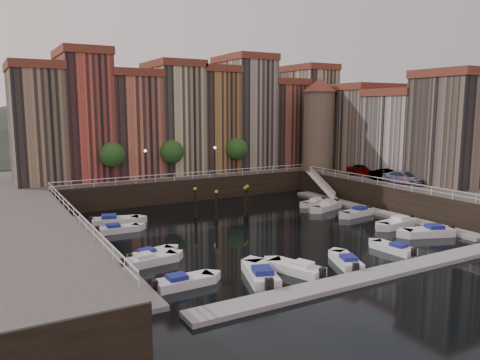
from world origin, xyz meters
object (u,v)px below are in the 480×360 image
mooring_pilings (226,203)px  boat_left_2 (151,254)px  boat_left_1 (149,260)px  car_a (363,171)px  gangway (321,184)px  boat_left_0 (183,282)px  corner_tower (319,123)px  car_c (404,178)px  car_b (387,176)px

mooring_pilings → boat_left_2: size_ratio=1.48×
boat_left_1 → car_a: size_ratio=1.00×
gangway → boat_left_1: bearing=-152.5°
boat_left_0 → corner_tower: bearing=37.0°
car_a → car_c: car_a is taller
boat_left_2 → boat_left_1: bearing=-130.4°
boat_left_2 → car_b: 34.54m
mooring_pilings → boat_left_2: 16.13m
mooring_pilings → boat_left_0: (-12.58, -17.30, -1.31)m
mooring_pilings → car_a: car_a is taller
car_c → mooring_pilings: bearing=150.2°
boat_left_0 → car_c: car_c is taller
boat_left_0 → car_b: size_ratio=0.97×
boat_left_0 → mooring_pilings: bearing=52.5°
boat_left_0 → boat_left_1: boat_left_1 is taller
mooring_pilings → boat_left_1: size_ratio=1.38×
boat_left_1 → car_c: 35.18m
boat_left_2 → car_b: car_b is taller
corner_tower → gangway: bearing=-122.8°
corner_tower → mooring_pilings: bearing=-156.4°
car_a → car_c: 7.86m
mooring_pilings → boat_left_1: mooring_pilings is taller
corner_tower → car_b: bearing=-85.6°
mooring_pilings → car_b: car_b is taller
boat_left_1 → car_c: car_c is taller
corner_tower → boat_left_0: (-32.95, -26.18, -9.85)m
car_a → mooring_pilings: bearing=164.8°
corner_tower → mooring_pilings: 23.80m
car_c → boat_left_0: bearing=-175.4°
boat_left_1 → boat_left_0: bearing=-90.9°
boat_left_2 → car_b: bearing=-5.4°
car_a → car_c: bearing=-114.1°
corner_tower → boat_left_1: 40.43m
mooring_pilings → car_c: size_ratio=1.20×
gangway → mooring_pilings: size_ratio=1.30×
gangway → car_c: bearing=-69.5°
boat_left_1 → boat_left_2: (0.64, 1.40, -0.03)m
boat_left_1 → car_c: (34.65, 5.04, 3.42)m
boat_left_2 → car_a: (34.76, 11.46, 3.47)m
mooring_pilings → car_c: bearing=-16.8°
boat_left_0 → car_a: size_ratio=0.96×
boat_left_0 → boat_left_1: (-0.52, 5.74, 0.01)m
boat_left_2 → gangway: bearing=10.2°
corner_tower → gangway: 9.86m
corner_tower → car_c: corner_tower is taller
boat_left_2 → car_b: (33.82, 6.14, 3.43)m
boat_left_0 → boat_left_2: size_ratio=1.03×
car_a → boat_left_0: bearing=-170.5°
corner_tower → car_c: 16.72m
gangway → boat_left_1: gangway is taller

